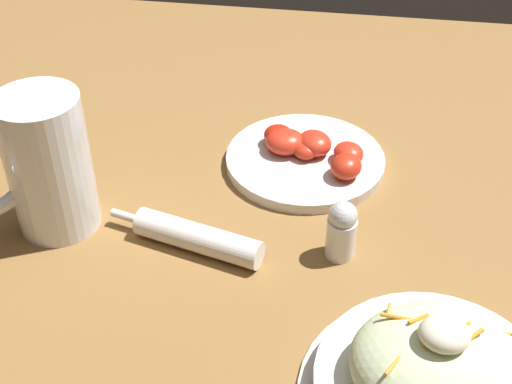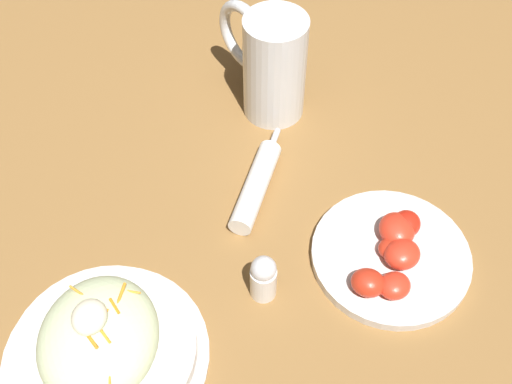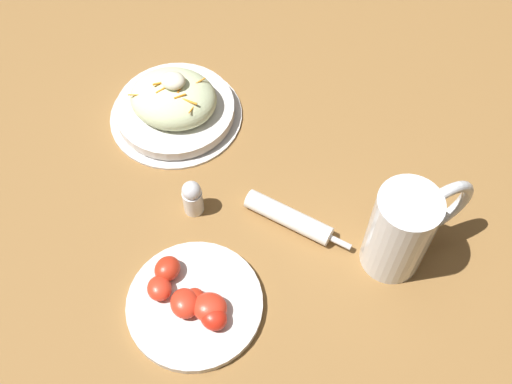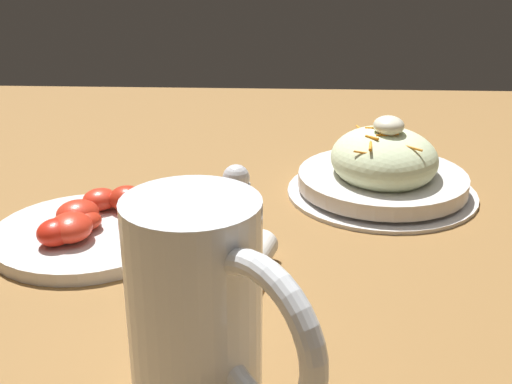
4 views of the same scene
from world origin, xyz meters
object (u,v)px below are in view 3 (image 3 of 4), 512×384
napkin_roll (289,218)px  tomato_plate (193,302)px  beer_mug (402,232)px  salad_plate (175,105)px  salt_shaker (192,197)px

napkin_roll → tomato_plate: 0.20m
beer_mug → tomato_plate: beer_mug is taller
salad_plate → tomato_plate: size_ratio=1.18×
beer_mug → napkin_roll: bearing=174.6°
salt_shaker → napkin_roll: bearing=5.4°
napkin_roll → salt_shaker: (-0.15, -0.01, 0.02)m
salad_plate → napkin_roll: bearing=-33.2°
salad_plate → napkin_roll: salad_plate is taller
salad_plate → napkin_roll: 0.29m
salad_plate → salt_shaker: 0.20m
beer_mug → salt_shaker: beer_mug is taller
tomato_plate → beer_mug: bearing=30.3°
beer_mug → salad_plate: bearing=156.8°
salad_plate → tomato_plate: salad_plate is taller
tomato_plate → salt_shaker: bearing=107.9°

